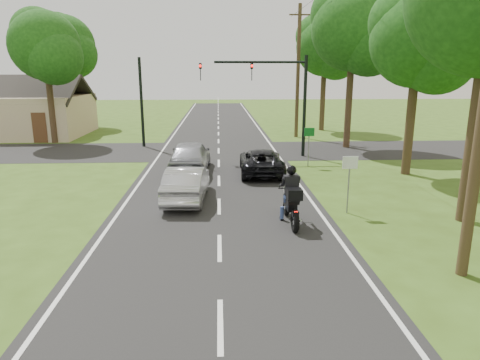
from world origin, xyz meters
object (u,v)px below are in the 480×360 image
traffic_signal (274,88)px  sign_green (309,138)px  silver_sedan (187,183)px  dark_suv (261,161)px  silver_suv (190,156)px  sign_white (350,171)px  motorcycle_rider (291,201)px  utility_pole_far (298,71)px

traffic_signal → sign_green: (1.56, -3.02, -2.54)m
silver_sedan → dark_suv: bearing=-124.0°
silver_sedan → silver_suv: size_ratio=0.88×
traffic_signal → sign_white: traffic_signal is taller
dark_suv → sign_white: (2.54, -6.42, 0.95)m
dark_suv → silver_sedan: 5.68m
silver_sedan → sign_white: sign_white is taller
motorcycle_rider → sign_white: sign_white is taller
silver_suv → sign_white: sign_white is taller
silver_sedan → utility_pole_far: utility_pole_far is taller
traffic_signal → sign_white: bearing=-83.0°
sign_white → sign_green: same height
dark_suv → silver_sedan: size_ratio=1.08×
motorcycle_rider → sign_white: size_ratio=1.13×
traffic_signal → sign_white: (1.36, -11.02, -2.54)m
traffic_signal → sign_green: 4.24m
silver_suv → traffic_signal: (4.80, 3.96, 3.31)m
silver_sedan → sign_white: size_ratio=1.98×
sign_green → silver_suv: bearing=-171.6°
sign_white → motorcycle_rider: bearing=-155.0°
silver_sedan → utility_pole_far: 19.18m
motorcycle_rider → silver_sedan: 4.76m
dark_suv → traffic_signal: traffic_signal is taller
silver_sedan → sign_white: 6.35m
motorcycle_rider → sign_white: (2.27, 1.06, 0.79)m
motorcycle_rider → traffic_signal: 12.56m
motorcycle_rider → dark_suv: motorcycle_rider is taller
silver_suv → traffic_signal: traffic_signal is taller
silver_suv → sign_green: (6.37, 0.94, 0.77)m
sign_white → sign_green: size_ratio=1.00×
traffic_signal → utility_pole_far: size_ratio=0.64×
traffic_signal → silver_sedan: bearing=-116.9°
dark_suv → silver_suv: (-3.62, 0.65, 0.18)m
silver_sedan → traffic_signal: size_ratio=0.66×
silver_sedan → motorcycle_rider: bearing=144.9°
silver_sedan → sign_white: (5.99, -1.91, 0.89)m
motorcycle_rider → silver_sedan: (-3.73, 2.97, -0.10)m
silver_suv → traffic_signal: size_ratio=0.75×
dark_suv → sign_white: size_ratio=2.14×
utility_pole_far → sign_white: (-1.50, -19.02, -3.49)m
traffic_signal → silver_suv: bearing=-140.5°
silver_sedan → utility_pole_far: bearing=-110.2°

